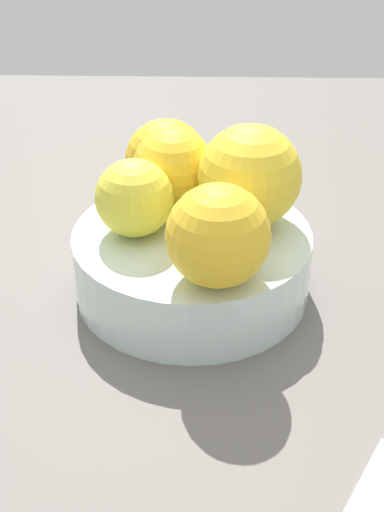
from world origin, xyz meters
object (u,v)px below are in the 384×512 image
Objects in this scene: orange_in_bowl_0 at (218,236)px; orange_in_bowl_3 at (134,197)px; fruit_bowl at (192,263)px; orange_in_bowl_1 at (174,168)px; orange_in_bowl_2 at (250,176)px; orange_loose_0 at (166,160)px.

orange_in_bowl_3 is (-6.76, -6.62, -0.64)cm from orange_in_bowl_0.
orange_in_bowl_1 is (-4.82, -1.69, 6.48)cm from fruit_bowl.
fruit_bowl is 3.12× the size of orange_in_bowl_3.
orange_in_bowl_3 is at bearing -91.08° from fruit_bowl.
orange_in_bowl_2 reaches higher than orange_in_bowl_0.
fruit_bowl is 2.33× the size of orange_in_bowl_2.
orange_in_bowl_3 is at bearing -78.62° from orange_in_bowl_2.
orange_in_bowl_2 is at bearing 112.80° from fruit_bowl.
fruit_bowl is 9.74cm from orange_in_bowl_0.
orange_in_bowl_1 reaches higher than orange_loose_0.
orange_in_bowl_3 is (1.86, -9.24, -1.08)cm from orange_in_bowl_2.
fruit_bowl is 17.04cm from orange_loose_0.
orange_in_bowl_0 is 12.08cm from orange_in_bowl_1.
orange_in_bowl_2 is (2.87, 6.32, 0.75)cm from orange_in_bowl_1.
fruit_bowl is 2.83× the size of orange_in_bowl_1.
fruit_bowl is 2.32× the size of orange_loose_0.
orange_in_bowl_2 is (-1.95, 4.63, 7.24)cm from fruit_bowl.
orange_in_bowl_1 is 0.82× the size of orange_loose_0.
orange_in_bowl_3 reaches higher than fruit_bowl.
orange_in_bowl_3 is 17.32cm from orange_loose_0.
orange_in_bowl_3 is 0.74× the size of orange_loose_0.
orange_in_bowl_0 is 1.09× the size of orange_in_bowl_1.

